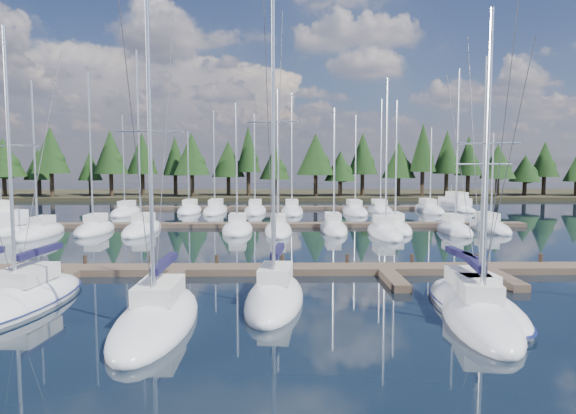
{
  "coord_description": "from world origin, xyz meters",
  "views": [
    {
      "loc": [
        -0.22,
        -12.01,
        6.49
      ],
      "look_at": [
        0.41,
        22.0,
        3.57
      ],
      "focal_mm": 32.0,
      "sensor_mm": 36.0,
      "label": 1
    }
  ],
  "objects_px": {
    "main_dock": "(282,271)",
    "front_sailboat_5": "(479,316)",
    "motor_yacht_right": "(455,207)",
    "front_sailboat_4": "(475,305)",
    "front_sailboat_3": "(275,297)",
    "front_sailboat_2": "(157,319)",
    "front_sailboat_1": "(23,300)"
  },
  "relations": [
    {
      "from": "front_sailboat_1",
      "to": "front_sailboat_3",
      "type": "height_order",
      "value": "front_sailboat_3"
    },
    {
      "from": "front_sailboat_3",
      "to": "front_sailboat_5",
      "type": "xyz_separation_m",
      "value": [
        8.35,
        -3.03,
        -0.02
      ]
    },
    {
      "from": "front_sailboat_5",
      "to": "front_sailboat_4",
      "type": "bearing_deg",
      "value": 74.47
    },
    {
      "from": "front_sailboat_2",
      "to": "front_sailboat_5",
      "type": "relative_size",
      "value": 1.06
    },
    {
      "from": "front_sailboat_2",
      "to": "front_sailboat_3",
      "type": "xyz_separation_m",
      "value": [
        4.69,
        3.14,
        0.02
      ]
    },
    {
      "from": "main_dock",
      "to": "front_sailboat_4",
      "type": "xyz_separation_m",
      "value": [
        8.42,
        -7.41,
        0.07
      ]
    },
    {
      "from": "front_sailboat_2",
      "to": "front_sailboat_3",
      "type": "height_order",
      "value": "front_sailboat_3"
    },
    {
      "from": "main_dock",
      "to": "front_sailboat_1",
      "type": "xyz_separation_m",
      "value": [
        -11.9,
        -6.23,
        0.07
      ]
    },
    {
      "from": "front_sailboat_5",
      "to": "main_dock",
      "type": "bearing_deg",
      "value": 131.08
    },
    {
      "from": "main_dock",
      "to": "front_sailboat_3",
      "type": "distance_m",
      "value": 6.1
    },
    {
      "from": "front_sailboat_2",
      "to": "motor_yacht_right",
      "type": "distance_m",
      "value": 57.28
    },
    {
      "from": "front_sailboat_1",
      "to": "front_sailboat_4",
      "type": "relative_size",
      "value": 1.12
    },
    {
      "from": "main_dock",
      "to": "front_sailboat_5",
      "type": "xyz_separation_m",
      "value": [
        7.95,
        -9.12,
        0.08
      ]
    },
    {
      "from": "front_sailboat_1",
      "to": "front_sailboat_2",
      "type": "height_order",
      "value": "front_sailboat_2"
    },
    {
      "from": "front_sailboat_1",
      "to": "front_sailboat_3",
      "type": "xyz_separation_m",
      "value": [
        11.5,
        0.14,
        0.04
      ]
    },
    {
      "from": "front_sailboat_2",
      "to": "front_sailboat_5",
      "type": "height_order",
      "value": "front_sailboat_2"
    },
    {
      "from": "front_sailboat_5",
      "to": "front_sailboat_1",
      "type": "bearing_deg",
      "value": 171.72
    },
    {
      "from": "front_sailboat_2",
      "to": "front_sailboat_5",
      "type": "distance_m",
      "value": 13.04
    },
    {
      "from": "front_sailboat_4",
      "to": "front_sailboat_5",
      "type": "bearing_deg",
      "value": -105.53
    },
    {
      "from": "main_dock",
      "to": "front_sailboat_2",
      "type": "xyz_separation_m",
      "value": [
        -5.09,
        -9.23,
        0.08
      ]
    },
    {
      "from": "front_sailboat_2",
      "to": "front_sailboat_3",
      "type": "relative_size",
      "value": 0.93
    },
    {
      "from": "front_sailboat_5",
      "to": "motor_yacht_right",
      "type": "relative_size",
      "value": 1.47
    },
    {
      "from": "main_dock",
      "to": "motor_yacht_right",
      "type": "bearing_deg",
      "value": 59.19
    },
    {
      "from": "motor_yacht_right",
      "to": "front_sailboat_4",
      "type": "bearing_deg",
      "value": -108.07
    },
    {
      "from": "front_sailboat_3",
      "to": "motor_yacht_right",
      "type": "height_order",
      "value": "front_sailboat_3"
    },
    {
      "from": "main_dock",
      "to": "front_sailboat_3",
      "type": "relative_size",
      "value": 2.92
    },
    {
      "from": "front_sailboat_1",
      "to": "front_sailboat_5",
      "type": "height_order",
      "value": "front_sailboat_5"
    },
    {
      "from": "front_sailboat_5",
      "to": "motor_yacht_right",
      "type": "xyz_separation_m",
      "value": [
        15.99,
        49.26,
        0.19
      ]
    },
    {
      "from": "motor_yacht_right",
      "to": "main_dock",
      "type": "bearing_deg",
      "value": -120.81
    },
    {
      "from": "motor_yacht_right",
      "to": "front_sailboat_3",
      "type": "bearing_deg",
      "value": -117.77
    },
    {
      "from": "front_sailboat_1",
      "to": "front_sailboat_5",
      "type": "bearing_deg",
      "value": -8.28
    },
    {
      "from": "main_dock",
      "to": "front_sailboat_4",
      "type": "distance_m",
      "value": 11.21
    }
  ]
}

